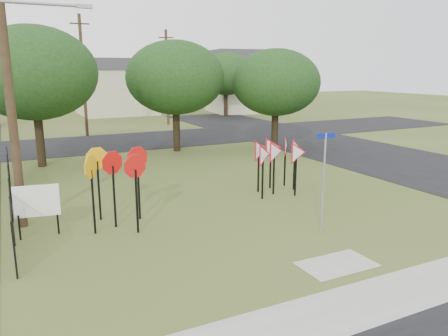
{
  "coord_description": "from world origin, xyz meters",
  "views": [
    {
      "loc": [
        -7.44,
        -10.64,
        5.07
      ],
      "look_at": [
        -0.65,
        3.0,
        1.6
      ],
      "focal_mm": 35.0,
      "sensor_mm": 36.0,
      "label": 1
    }
  ],
  "objects_px": {
    "street_name_sign": "(324,177)",
    "yield_sign_cluster": "(278,153)",
    "info_board": "(37,203)",
    "stop_sign_cluster": "(115,170)"
  },
  "relations": [
    {
      "from": "street_name_sign",
      "to": "info_board",
      "type": "height_order",
      "value": "street_name_sign"
    },
    {
      "from": "street_name_sign",
      "to": "yield_sign_cluster",
      "type": "relative_size",
      "value": 1.13
    },
    {
      "from": "yield_sign_cluster",
      "to": "stop_sign_cluster",
      "type": "bearing_deg",
      "value": -170.84
    },
    {
      "from": "yield_sign_cluster",
      "to": "info_board",
      "type": "distance_m",
      "value": 9.42
    },
    {
      "from": "street_name_sign",
      "to": "yield_sign_cluster",
      "type": "xyz_separation_m",
      "value": [
        1.29,
        4.53,
        -0.12
      ]
    },
    {
      "from": "street_name_sign",
      "to": "info_board",
      "type": "xyz_separation_m",
      "value": [
        -8.05,
        3.54,
        -0.72
      ]
    },
    {
      "from": "stop_sign_cluster",
      "to": "yield_sign_cluster",
      "type": "distance_m",
      "value": 7.05
    },
    {
      "from": "street_name_sign",
      "to": "yield_sign_cluster",
      "type": "distance_m",
      "value": 4.71
    },
    {
      "from": "stop_sign_cluster",
      "to": "yield_sign_cluster",
      "type": "bearing_deg",
      "value": 9.16
    },
    {
      "from": "yield_sign_cluster",
      "to": "info_board",
      "type": "relative_size",
      "value": 1.71
    }
  ]
}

